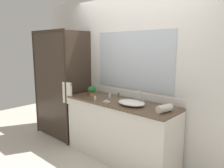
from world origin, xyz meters
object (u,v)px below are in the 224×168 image
at_px(sink_basin, 131,103).
at_px(amenity_bottle_conditioner, 95,98).
at_px(amenity_bottle_shampoo, 110,95).
at_px(amenity_bottle_lotion, 119,95).
at_px(soap_dish, 106,101).
at_px(faucet, 139,99).
at_px(potted_plant, 92,90).
at_px(rolled_towel_near_edge, 164,108).

height_order(sink_basin, amenity_bottle_conditioner, amenity_bottle_conditioner).
distance_m(amenity_bottle_shampoo, amenity_bottle_lotion, 0.14).
xyz_separation_m(soap_dish, amenity_bottle_conditioner, (-0.21, -0.03, 0.03)).
height_order(soap_dish, amenity_bottle_conditioner, amenity_bottle_conditioner).
relative_size(faucet, amenity_bottle_shampoo, 1.72).
xyz_separation_m(potted_plant, soap_dish, (0.49, -0.17, -0.08)).
xyz_separation_m(amenity_bottle_conditioner, rolled_towel_near_edge, (1.09, 0.16, 0.01)).
bearing_deg(amenity_bottle_conditioner, amenity_bottle_lotion, 70.87).
bearing_deg(amenity_bottle_shampoo, faucet, 8.17).
bearing_deg(soap_dish, potted_plant, 160.98).
relative_size(sink_basin, faucet, 2.35).
relative_size(potted_plant, amenity_bottle_shampoo, 1.53).
bearing_deg(faucet, amenity_bottle_shampoo, -171.83).
xyz_separation_m(potted_plant, amenity_bottle_conditioner, (0.29, -0.20, -0.05)).
relative_size(faucet, amenity_bottle_conditioner, 2.00).
xyz_separation_m(faucet, amenity_bottle_lotion, (-0.44, 0.05, -0.02)).
bearing_deg(amenity_bottle_conditioner, amenity_bottle_shampoo, 77.80).
distance_m(sink_basin, amenity_bottle_lotion, 0.50).
bearing_deg(amenity_bottle_lotion, soap_dish, -78.73).
bearing_deg(amenity_bottle_lotion, amenity_bottle_shampoo, -122.36).
distance_m(sink_basin, soap_dish, 0.39).
bearing_deg(faucet, potted_plant, -170.82).
distance_m(faucet, soap_dish, 0.48).
relative_size(sink_basin, amenity_bottle_lotion, 4.73).
distance_m(soap_dish, rolled_towel_near_edge, 0.89).
bearing_deg(soap_dish, sink_basin, 17.28).
bearing_deg(faucet, soap_dish, -140.10).
bearing_deg(rolled_towel_near_edge, amenity_bottle_lotion, 166.44).
bearing_deg(amenity_bottle_shampoo, rolled_towel_near_edge, -5.96).
bearing_deg(rolled_towel_near_edge, amenity_bottle_conditioner, -171.59).
distance_m(faucet, rolled_towel_near_edge, 0.54).
height_order(potted_plant, amenity_bottle_lotion, potted_plant).
xyz_separation_m(sink_basin, rolled_towel_near_edge, (0.51, 0.01, 0.01)).
height_order(sink_basin, potted_plant, potted_plant).
xyz_separation_m(faucet, soap_dish, (-0.37, -0.31, -0.04)).
height_order(potted_plant, soap_dish, potted_plant).
xyz_separation_m(sink_basin, amenity_bottle_conditioner, (-0.58, -0.15, 0.01)).
relative_size(potted_plant, rolled_towel_near_edge, 0.72).
xyz_separation_m(amenity_bottle_conditioner, amenity_bottle_lotion, (0.14, 0.39, 0.00)).
height_order(faucet, amenity_bottle_shampoo, faucet).
bearing_deg(amenity_bottle_shampoo, soap_dish, -57.75).
bearing_deg(potted_plant, rolled_towel_near_edge, -1.76).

